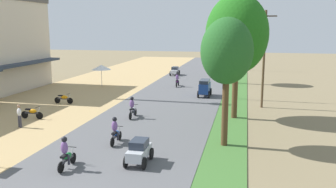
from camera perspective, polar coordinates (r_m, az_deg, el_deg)
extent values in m
cube|color=#2D3847|center=(41.41, -21.21, 4.60)|extent=(1.20, 11.07, 0.25)
cylinder|color=black|center=(28.70, -19.71, -3.24)|extent=(0.56, 0.06, 0.56)
cylinder|color=black|center=(29.36, -21.77, -3.07)|extent=(0.56, 0.06, 0.56)
cube|color=#333338|center=(28.99, -20.78, -2.81)|extent=(1.12, 0.12, 0.12)
ellipsoid|color=orange|center=(28.91, -20.66, -2.55)|extent=(0.64, 0.28, 0.32)
cube|color=black|center=(29.08, -21.27, -2.28)|extent=(0.44, 0.20, 0.10)
cylinder|color=#A5A8AD|center=(28.67, -19.85, -2.71)|extent=(0.26, 0.05, 0.68)
cylinder|color=black|center=(28.62, -20.00, -1.98)|extent=(0.04, 0.54, 0.04)
cylinder|color=black|center=(33.53, -15.28, -1.05)|extent=(0.56, 0.06, 0.56)
cylinder|color=black|center=(34.11, -17.13, -0.95)|extent=(0.56, 0.06, 0.56)
cube|color=#333338|center=(33.78, -16.23, -0.70)|extent=(1.12, 0.12, 0.12)
ellipsoid|color=orange|center=(33.72, -16.12, -0.47)|extent=(0.64, 0.28, 0.32)
cube|color=black|center=(33.87, -16.67, -0.25)|extent=(0.44, 0.20, 0.10)
cylinder|color=#A5A8AD|center=(33.50, -15.39, -0.59)|extent=(0.26, 0.05, 0.68)
cylinder|color=black|center=(33.46, -15.51, 0.03)|extent=(0.04, 0.54, 0.04)
cylinder|color=#99999E|center=(42.29, -10.47, 2.58)|extent=(0.05, 0.05, 2.10)
cone|color=white|center=(42.15, -10.53, 4.19)|extent=(2.20, 2.20, 0.55)
cylinder|color=#33333D|center=(26.77, -22.32, -4.11)|extent=(0.14, 0.14, 0.82)
cylinder|color=#33333D|center=(26.92, -22.53, -4.05)|extent=(0.14, 0.14, 0.82)
ellipsoid|color=silver|center=(26.69, -22.53, -2.64)|extent=(0.42, 0.36, 0.56)
sphere|color=#9E7556|center=(26.60, -22.59, -1.78)|extent=(0.22, 0.22, 0.22)
cylinder|color=#4C351E|center=(21.03, 9.04, -2.18)|extent=(0.37, 0.37, 4.48)
ellipsoid|color=#205621|center=(20.56, 9.31, 6.75)|extent=(2.96, 2.96, 3.76)
cylinder|color=#4C351E|center=(27.56, 10.57, 1.05)|extent=(0.43, 0.43, 4.70)
ellipsoid|color=#1E6217|center=(27.20, 10.86, 9.31)|extent=(4.61, 4.61, 5.87)
cylinder|color=#4C351E|center=(44.79, 10.84, 4.87)|extent=(0.40, 0.40, 4.99)
ellipsoid|color=#25601A|center=(44.59, 11.00, 9.20)|extent=(3.34, 3.34, 3.25)
cylinder|color=gray|center=(34.82, 10.86, 5.08)|extent=(0.16, 0.16, 7.19)
cylinder|color=gray|center=(34.70, 9.88, 10.80)|extent=(1.40, 0.08, 0.08)
ellipsoid|color=silver|center=(34.73, 8.71, 10.72)|extent=(0.36, 0.20, 0.14)
cylinder|color=gray|center=(34.66, 12.24, 10.72)|extent=(1.40, 0.08, 0.08)
ellipsoid|color=silver|center=(34.67, 13.41, 10.55)|extent=(0.36, 0.20, 0.14)
cylinder|color=gray|center=(58.55, 11.52, 7.79)|extent=(0.16, 0.16, 8.32)
cylinder|color=gray|center=(58.51, 10.97, 11.74)|extent=(1.40, 0.08, 0.08)
ellipsoid|color=silver|center=(58.54, 10.27, 11.69)|extent=(0.36, 0.20, 0.14)
cylinder|color=gray|center=(58.49, 12.37, 11.69)|extent=(1.40, 0.08, 0.08)
ellipsoid|color=silver|center=(58.50, 13.06, 11.59)|extent=(0.36, 0.20, 0.14)
cylinder|color=brown|center=(31.68, 14.94, 5.25)|extent=(0.20, 0.20, 8.27)
cube|color=#473323|center=(31.57, 15.26, 11.83)|extent=(1.80, 0.10, 0.10)
cube|color=#B7BCC1|center=(18.46, -4.62, -9.21)|extent=(0.84, 1.95, 0.50)
cube|color=#232B38|center=(18.36, -4.60, -7.83)|extent=(0.77, 1.10, 0.40)
cylinder|color=black|center=(17.80, -3.80, -10.92)|extent=(0.10, 0.60, 0.60)
cylinder|color=black|center=(18.07, -6.71, -10.64)|extent=(0.10, 0.60, 0.60)
cylinder|color=black|center=(19.07, -2.62, -9.42)|extent=(0.10, 0.60, 0.60)
cylinder|color=black|center=(19.32, -5.35, -9.18)|extent=(0.10, 0.60, 0.60)
cube|color=navy|center=(35.87, 5.85, 0.98)|extent=(0.95, 2.40, 0.95)
cube|color=#232B38|center=(35.67, 5.85, 1.98)|extent=(0.87, 2.00, 0.35)
cylinder|color=black|center=(35.06, 6.54, -0.10)|extent=(0.12, 0.68, 0.68)
cylinder|color=black|center=(35.18, 4.81, -0.04)|extent=(0.12, 0.68, 0.68)
cylinder|color=black|center=(36.75, 6.81, 0.39)|extent=(0.12, 0.68, 0.68)
cylinder|color=black|center=(36.87, 5.16, 0.45)|extent=(0.12, 0.68, 0.68)
cube|color=silver|center=(51.39, 1.09, 3.64)|extent=(0.88, 2.25, 0.44)
cube|color=#232B38|center=(51.44, 1.11, 4.12)|extent=(0.81, 1.30, 0.40)
cylinder|color=black|center=(52.31, 0.73, 3.49)|extent=(0.11, 0.64, 0.64)
cylinder|color=black|center=(52.12, 1.80, 3.46)|extent=(0.11, 0.64, 0.64)
cylinder|color=black|center=(50.74, 0.36, 3.27)|extent=(0.11, 0.64, 0.64)
cylinder|color=black|center=(50.54, 1.46, 3.23)|extent=(0.11, 0.64, 0.64)
cylinder|color=black|center=(19.09, -14.81, -9.81)|extent=(0.06, 0.56, 0.56)
cylinder|color=black|center=(18.08, -16.61, -11.09)|extent=(0.06, 0.56, 0.56)
cube|color=#333338|center=(18.52, -15.71, -9.92)|extent=(0.12, 1.12, 0.12)
ellipsoid|color=#14722D|center=(18.54, -15.62, -9.43)|extent=(0.28, 0.64, 0.32)
cube|color=black|center=(18.20, -16.17, -9.44)|extent=(0.20, 0.44, 0.10)
cylinder|color=#A5A8AD|center=(18.95, -14.93, -9.11)|extent=(0.05, 0.26, 0.68)
cylinder|color=black|center=(18.78, -15.07, -8.10)|extent=(0.54, 0.04, 0.04)
ellipsoid|color=#724C8C|center=(18.14, -16.12, -8.17)|extent=(0.36, 0.28, 0.64)
sphere|color=black|center=(18.05, -16.12, -6.93)|extent=(0.28, 0.28, 0.28)
cylinder|color=#2D2D38|center=(18.49, -16.25, -9.91)|extent=(0.12, 0.12, 0.48)
cylinder|color=#2D2D38|center=(18.37, -15.47, -10.01)|extent=(0.12, 0.12, 0.48)
cylinder|color=black|center=(22.27, -7.67, -6.58)|extent=(0.06, 0.56, 0.56)
cylinder|color=black|center=(21.17, -8.81, -7.53)|extent=(0.06, 0.56, 0.56)
cube|color=#333338|center=(21.67, -8.24, -6.59)|extent=(0.12, 1.12, 0.12)
ellipsoid|color=#1E4CA5|center=(21.70, -8.17, -6.17)|extent=(0.28, 0.64, 0.32)
cube|color=black|center=(21.34, -8.52, -6.14)|extent=(0.20, 0.44, 0.10)
cylinder|color=#A5A8AD|center=(22.14, -7.74, -5.95)|extent=(0.05, 0.26, 0.68)
cylinder|color=black|center=(21.99, -7.82, -5.07)|extent=(0.54, 0.04, 0.04)
ellipsoid|color=#724C8C|center=(21.30, -8.47, -5.05)|extent=(0.36, 0.28, 0.64)
sphere|color=black|center=(21.23, -8.46, -3.98)|extent=(0.28, 0.28, 0.28)
cylinder|color=#2D2D38|center=(21.62, -8.68, -6.58)|extent=(0.12, 0.12, 0.48)
cylinder|color=#2D2D38|center=(21.52, -7.98, -6.64)|extent=(0.12, 0.12, 0.48)
cylinder|color=black|center=(28.14, -5.20, -2.88)|extent=(0.06, 0.56, 0.56)
cylinder|color=black|center=(26.99, -5.99, -3.47)|extent=(0.06, 0.56, 0.56)
cube|color=#333338|center=(27.52, -5.60, -2.80)|extent=(0.12, 1.12, 0.12)
ellipsoid|color=silver|center=(27.57, -5.55, -2.48)|extent=(0.28, 0.64, 0.32)
cube|color=black|center=(27.21, -5.79, -2.41)|extent=(0.20, 0.44, 0.10)
cylinder|color=#A5A8AD|center=(28.02, -5.25, -2.37)|extent=(0.05, 0.26, 0.68)
cylinder|color=black|center=(27.89, -5.30, -1.65)|extent=(0.54, 0.04, 0.04)
ellipsoid|color=#724C8C|center=(27.19, -5.75, -1.55)|extent=(0.36, 0.28, 0.64)
sphere|color=black|center=(27.15, -5.74, -0.70)|extent=(0.28, 0.28, 0.28)
cylinder|color=#2D2D38|center=(27.47, -5.94, -2.80)|extent=(0.12, 0.12, 0.48)
cylinder|color=#2D2D38|center=(27.38, -5.38, -2.83)|extent=(0.12, 0.12, 0.48)
cylinder|color=black|center=(42.28, 1.67, 1.72)|extent=(0.06, 0.56, 0.56)
cylinder|color=black|center=(41.07, 1.35, 1.46)|extent=(0.06, 0.56, 0.56)
cube|color=#333338|center=(41.65, 1.51, 1.83)|extent=(0.12, 1.12, 0.12)
ellipsoid|color=#8C1E8C|center=(41.70, 1.53, 2.04)|extent=(0.28, 0.64, 0.32)
cube|color=black|center=(41.34, 1.44, 2.13)|extent=(0.20, 0.44, 0.10)
cylinder|color=#A5A8AD|center=(42.18, 1.65, 2.07)|extent=(0.05, 0.26, 0.68)
cylinder|color=black|center=(42.07, 1.64, 2.55)|extent=(0.54, 0.04, 0.04)
ellipsoid|color=#724C8C|center=(41.36, 1.46, 2.70)|extent=(0.36, 0.28, 0.64)
sphere|color=black|center=(41.34, 1.48, 3.25)|extent=(0.28, 0.28, 0.28)
cylinder|color=#2D2D38|center=(41.57, 1.30, 1.85)|extent=(0.12, 0.12, 0.48)
cylinder|color=#2D2D38|center=(41.52, 1.68, 1.83)|extent=(0.12, 0.12, 0.48)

